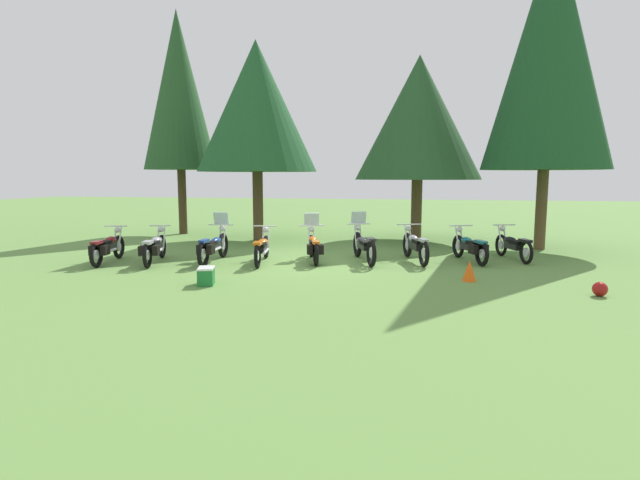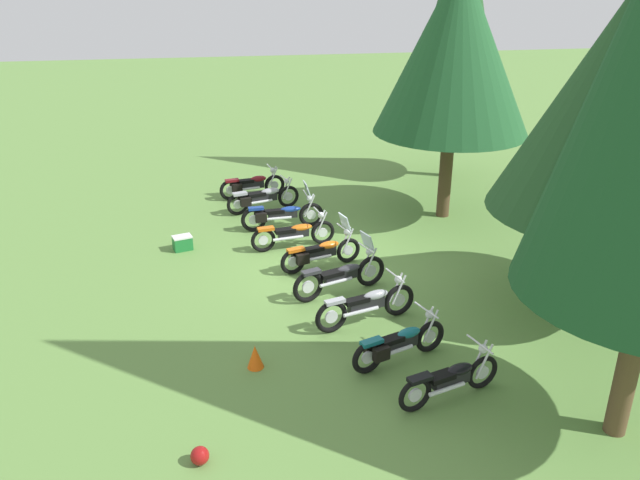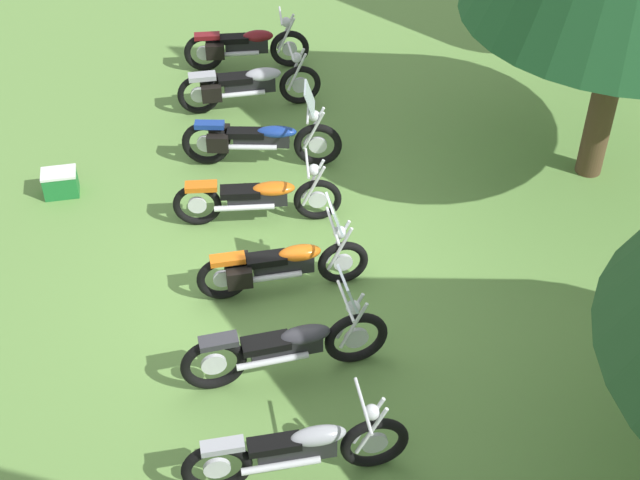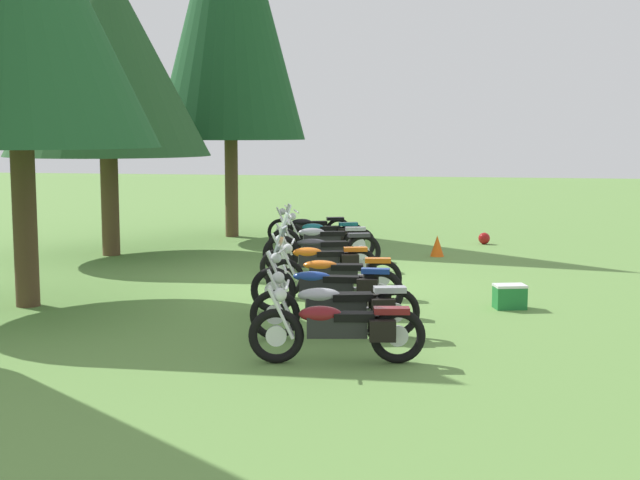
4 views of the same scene
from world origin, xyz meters
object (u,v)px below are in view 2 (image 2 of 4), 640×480
object	(u,v)px
motorcycle_3	(294,233)
motorcycle_7	(398,343)
motorcycle_4	(320,252)
traffic_cone	(255,357)
motorcycle_1	(262,197)
motorcycle_2	(282,214)
pine_tree_0	(460,4)
motorcycle_6	(367,304)
motorcycle_0	(251,185)
picnic_cooler	(183,243)
motorcycle_5	(341,275)
motorcycle_8	(451,378)
pine_tree_2	(616,104)
pine_tree_1	(456,48)
dropped_helmet	(200,456)

from	to	relation	value
motorcycle_3	motorcycle_7	size ratio (longest dim) A/B	1.13
motorcycle_4	traffic_cone	xyz separation A→B (m)	(4.08, -1.95, -0.21)
motorcycle_1	motorcycle_2	distance (m)	1.62
pine_tree_0	motorcycle_2	bearing A→B (deg)	-57.71
motorcycle_3	motorcycle_6	xyz separation A→B (m)	(4.21, 1.02, 0.03)
motorcycle_0	motorcycle_4	distance (m)	5.77
pine_tree_0	picnic_cooler	size ratio (longest dim) A/B	15.87
motorcycle_0	motorcycle_6	size ratio (longest dim) A/B	0.93
motorcycle_5	pine_tree_0	size ratio (longest dim) A/B	0.26
motorcycle_8	pine_tree_0	bearing A→B (deg)	53.15
motorcycle_1	motorcycle_5	distance (m)	5.87
motorcycle_0	motorcycle_3	size ratio (longest dim) A/B	0.93
motorcycle_3	motorcycle_4	size ratio (longest dim) A/B	1.08
motorcycle_7	traffic_cone	distance (m)	2.75
motorcycle_3	motorcycle_4	distance (m)	1.46
motorcycle_5	traffic_cone	world-z (taller)	motorcycle_5
pine_tree_2	motorcycle_6	bearing A→B (deg)	-90.22
motorcycle_0	pine_tree_1	world-z (taller)	pine_tree_1
motorcycle_5	motorcycle_6	size ratio (longest dim) A/B	1.01
pine_tree_1	picnic_cooler	distance (m)	9.21
motorcycle_5	pine_tree_0	bearing A→B (deg)	36.79
pine_tree_2	pine_tree_1	bearing A→B (deg)	-168.64
motorcycle_4	motorcycle_7	xyz separation A→B (m)	(4.37, 0.78, -0.02)
pine_tree_1	motorcycle_0	bearing A→B (deg)	-114.57
traffic_cone	motorcycle_7	bearing A→B (deg)	83.92
motorcycle_7	pine_tree_0	distance (m)	13.43
motorcycle_5	motorcycle_1	bearing A→B (deg)	84.00
motorcycle_0	traffic_cone	size ratio (longest dim) A/B	4.53
motorcycle_0	motorcycle_2	xyz separation A→B (m)	(2.86, 0.67, 0.02)
picnic_cooler	motorcycle_1	bearing A→B (deg)	137.19
motorcycle_7	traffic_cone	xyz separation A→B (m)	(-0.29, -2.73, -0.19)
motorcycle_1	motorcycle_4	bearing A→B (deg)	-91.34
motorcycle_4	pine_tree_0	world-z (taller)	pine_tree_0
motorcycle_1	motorcycle_2	world-z (taller)	motorcycle_2
motorcycle_0	dropped_helmet	distance (m)	12.26
motorcycle_0	motorcycle_7	world-z (taller)	motorcycle_0
picnic_cooler	motorcycle_4	bearing A→B (deg)	63.23
motorcycle_2	motorcycle_0	bearing A→B (deg)	99.24
motorcycle_6	pine_tree_2	size ratio (longest dim) A/B	0.34
motorcycle_6	pine_tree_0	distance (m)	12.27
motorcycle_2	motorcycle_8	xyz separation A→B (m)	(8.38, 2.05, -0.03)
picnic_cooler	traffic_cone	size ratio (longest dim) A/B	1.20
motorcycle_0	motorcycle_7	size ratio (longest dim) A/B	1.05
motorcycle_2	pine_tree_1	xyz separation A→B (m)	(-0.28, 4.97, 4.50)
motorcycle_1	motorcycle_6	world-z (taller)	motorcycle_6
pine_tree_1	pine_tree_2	xyz separation A→B (m)	(5.89, 1.18, -0.41)
motorcycle_3	motorcycle_2	bearing A→B (deg)	88.15
motorcycle_6	motorcycle_8	xyz separation A→B (m)	(2.79, 0.85, -0.03)
motorcycle_4	motorcycle_6	bearing A→B (deg)	-95.90
pine_tree_2	traffic_cone	distance (m)	8.69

